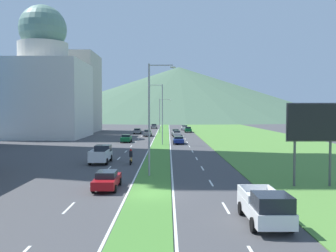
{
  "coord_description": "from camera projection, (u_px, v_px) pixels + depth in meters",
  "views": [
    {
      "loc": [
        1.35,
        -27.42,
        6.37
      ],
      "look_at": [
        1.09,
        32.84,
        3.72
      ],
      "focal_mm": 39.28,
      "sensor_mm": 36.0,
      "label": 1
    }
  ],
  "objects": [
    {
      "name": "ground_plane",
      "position": [
        152.0,
        194.0,
        27.68
      ],
      "size": [
        600.0,
        600.0,
        0.0
      ],
      "primitive_type": "plane",
      "color": "#424244"
    },
    {
      "name": "grass_median",
      "position": [
        164.0,
        136.0,
        87.62
      ],
      "size": [
        3.2,
        240.0,
        0.06
      ],
      "primitive_type": "cube",
      "color": "#477F33",
      "rests_on": "ground_plane"
    },
    {
      "name": "grass_verge_right",
      "position": [
        250.0,
        136.0,
        87.53
      ],
      "size": [
        24.0,
        240.0,
        0.06
      ],
      "primitive_type": "cube",
      "color": "#518438",
      "rests_on": "ground_plane"
    },
    {
      "name": "lane_dash_left_2",
      "position": [
        70.0,
        208.0,
        23.86
      ],
      "size": [
        0.16,
        2.8,
        0.01
      ],
      "primitive_type": "cube",
      "color": "silver",
      "rests_on": "ground_plane"
    },
    {
      "name": "lane_dash_left_3",
      "position": [
        96.0,
        183.0,
        31.93
      ],
      "size": [
        0.16,
        2.8,
        0.01
      ],
      "primitive_type": "cube",
      "color": "silver",
      "rests_on": "ground_plane"
    },
    {
      "name": "lane_dash_left_4",
      "position": [
        110.0,
        168.0,
        40.01
      ],
      "size": [
        0.16,
        2.8,
        0.01
      ],
      "primitive_type": "cube",
      "color": "silver",
      "rests_on": "ground_plane"
    },
    {
      "name": "lane_dash_left_5",
      "position": [
        120.0,
        158.0,
        48.08
      ],
      "size": [
        0.16,
        2.8,
        0.01
      ],
      "primitive_type": "cube",
      "color": "silver",
      "rests_on": "ground_plane"
    },
    {
      "name": "lane_dash_left_6",
      "position": [
        127.0,
        151.0,
        56.15
      ],
      "size": [
        0.16,
        2.8,
        0.01
      ],
      "primitive_type": "cube",
      "color": "silver",
      "rests_on": "ground_plane"
    },
    {
      "name": "lane_dash_left_7",
      "position": [
        133.0,
        146.0,
        64.22
      ],
      "size": [
        0.16,
        2.8,
        0.01
      ],
      "primitive_type": "cube",
      "color": "silver",
      "rests_on": "ground_plane"
    },
    {
      "name": "lane_dash_left_8",
      "position": [
        137.0,
        142.0,
        72.29
      ],
      "size": [
        0.16,
        2.8,
        0.01
      ],
      "primitive_type": "cube",
      "color": "silver",
      "rests_on": "ground_plane"
    },
    {
      "name": "lane_dash_left_9",
      "position": [
        140.0,
        139.0,
        80.37
      ],
      "size": [
        0.16,
        2.8,
        0.01
      ],
      "primitive_type": "cube",
      "color": "silver",
      "rests_on": "ground_plane"
    },
    {
      "name": "lane_dash_left_10",
      "position": [
        143.0,
        136.0,
        88.44
      ],
      "size": [
        0.16,
        2.8,
        0.01
      ],
      "primitive_type": "cube",
      "color": "silver",
      "rests_on": "ground_plane"
    },
    {
      "name": "lane_dash_right_2",
      "position": [
        227.0,
        208.0,
        23.82
      ],
      "size": [
        0.16,
        2.8,
        0.01
      ],
      "primitive_type": "cube",
      "color": "silver",
      "rests_on": "ground_plane"
    },
    {
      "name": "lane_dash_right_3",
      "position": [
        213.0,
        183.0,
        31.89
      ],
      "size": [
        0.16,
        2.8,
        0.01
      ],
      "primitive_type": "cube",
      "color": "silver",
      "rests_on": "ground_plane"
    },
    {
      "name": "lane_dash_right_4",
      "position": [
        204.0,
        168.0,
        39.96
      ],
      "size": [
        0.16,
        2.8,
        0.01
      ],
      "primitive_type": "cube",
      "color": "silver",
      "rests_on": "ground_plane"
    },
    {
      "name": "lane_dash_right_5",
      "position": [
        198.0,
        158.0,
        48.04
      ],
      "size": [
        0.16,
        2.8,
        0.01
      ],
      "primitive_type": "cube",
      "color": "silver",
      "rests_on": "ground_plane"
    },
    {
      "name": "lane_dash_right_6",
      "position": [
        194.0,
        151.0,
        56.11
      ],
      "size": [
        0.16,
        2.8,
        0.01
      ],
      "primitive_type": "cube",
      "color": "silver",
      "rests_on": "ground_plane"
    },
    {
      "name": "lane_dash_right_7",
      "position": [
        191.0,
        146.0,
        64.18
      ],
      "size": [
        0.16,
        2.8,
        0.01
      ],
      "primitive_type": "cube",
      "color": "silver",
      "rests_on": "ground_plane"
    },
    {
      "name": "lane_dash_right_8",
      "position": [
        189.0,
        142.0,
        72.25
      ],
      "size": [
        0.16,
        2.8,
        0.01
      ],
      "primitive_type": "cube",
      "color": "silver",
      "rests_on": "ground_plane"
    },
    {
      "name": "lane_dash_right_9",
      "position": [
        187.0,
        139.0,
        80.32
      ],
      "size": [
        0.16,
        2.8,
        0.01
      ],
      "primitive_type": "cube",
      "color": "silver",
      "rests_on": "ground_plane"
    },
    {
      "name": "lane_dash_right_10",
      "position": [
        185.0,
        136.0,
        88.39
      ],
      "size": [
        0.16,
        2.8,
        0.01
      ],
      "primitive_type": "cube",
      "color": "silver",
      "rests_on": "ground_plane"
    },
    {
      "name": "edge_line_median_left",
      "position": [
        157.0,
        137.0,
        87.63
      ],
      "size": [
        0.16,
        240.0,
        0.01
      ],
      "primitive_type": "cube",
      "color": "silver",
      "rests_on": "ground_plane"
    },
    {
      "name": "edge_line_median_right",
      "position": [
        171.0,
        137.0,
        87.61
      ],
      "size": [
        0.16,
        240.0,
        0.01
      ],
      "primitive_type": "cube",
      "color": "silver",
      "rests_on": "ground_plane"
    },
    {
      "name": "domed_building",
      "position": [
        45.0,
        86.0,
        84.68
      ],
      "size": [
        18.86,
        18.86,
        30.26
      ],
      "color": "silver",
      "rests_on": "ground_plane"
    },
    {
      "name": "midrise_colored",
      "position": [
        70.0,
        93.0,
        106.76
      ],
      "size": [
        16.51,
        16.51,
        22.51
      ],
      "primitive_type": "cube",
      "color": "#B7B2A8",
      "rests_on": "ground_plane"
    },
    {
      "name": "hill_far_left",
      "position": [
        90.0,
        104.0,
        318.73
      ],
      "size": [
        229.13,
        229.13,
        23.07
      ],
      "primitive_type": "cone",
      "color": "#516B56",
      "rests_on": "ground_plane"
    },
    {
      "name": "hill_far_center",
      "position": [
        180.0,
        93.0,
        267.85
      ],
      "size": [
        225.13,
        225.13,
        37.52
      ],
      "primitive_type": "cone",
      "color": "#47664C",
      "rests_on": "ground_plane"
    },
    {
      "name": "hill_far_right",
      "position": [
        240.0,
        104.0,
        313.3
      ],
      "size": [
        170.96,
        170.96,
        23.43
      ],
      "primitive_type": "cone",
      "color": "#3D5647",
      "rests_on": "ground_plane"
    },
    {
      "name": "street_lamp_near",
      "position": [
        153.0,
        113.0,
        34.94
      ],
      "size": [
        2.65,
        0.34,
        10.74
      ],
      "color": "#99999E",
      "rests_on": "ground_plane"
    },
    {
      "name": "street_lamp_mid",
      "position": [
        162.0,
        111.0,
        66.42
      ],
      "size": [
        2.74,
        0.4,
        10.99
      ],
      "color": "#99999E",
      "rests_on": "ground_plane"
    },
    {
      "name": "street_lamp_far",
      "position": [
        163.0,
        114.0,
        97.98
      ],
      "size": [
        3.18,
        0.33,
        9.34
      ],
      "color": "#99999E",
      "rests_on": "ground_plane"
    },
    {
      "name": "billboard_roadside",
      "position": [
        315.0,
        126.0,
        30.1
      ],
      "size": [
        4.4,
        0.28,
        6.95
      ],
      "color": "#4C4C51",
      "rests_on": "ground_plane"
    },
    {
      "name": "car_0",
      "position": [
        177.0,
        132.0,
        92.08
      ],
      "size": [
        1.95,
        4.09,
        1.52
      ],
      "rotation": [
        0.0,
        0.0,
        -1.57
      ],
      "color": "#B2B2B7",
      "rests_on": "ground_plane"
    },
    {
      "name": "car_1",
      "position": [
        178.0,
        134.0,
        87.18
      ],
      "size": [
        1.92,
        4.19,
        1.43
      ],
      "rotation": [
        0.0,
        0.0,
        -1.57
      ],
      "color": "#B2B2B7",
      "rests_on": "ground_plane"
    },
    {
      "name": "car_2",
      "position": [
        186.0,
        128.0,
        115.47
      ],
      "size": [
        2.0,
        4.45,
        1.54
      ],
      "rotation": [
        0.0,
        0.0,
        -1.57
      ],
      "color": "silver",
      "rests_on": "ground_plane"
    },
    {
      "name": "car_3",
      "position": [
        109.0,
        180.0,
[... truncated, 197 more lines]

